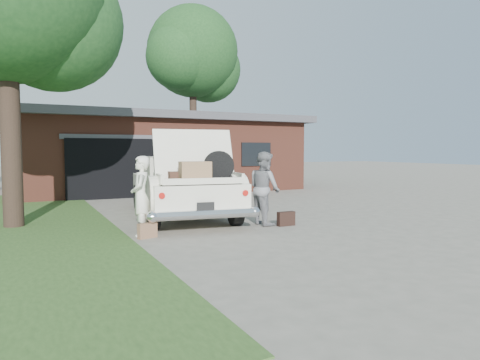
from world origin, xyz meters
name	(u,v)px	position (x,y,z in m)	size (l,w,h in m)	color
ground	(253,233)	(0.00, 0.00, 0.00)	(90.00, 90.00, 0.00)	gray
house	(153,152)	(0.98, 11.47, 1.67)	(12.80, 7.80, 3.30)	brown
tree_right	(194,58)	(5.09, 16.87, 7.41)	(6.31, 5.49, 10.49)	#38281E
sedan	(181,185)	(-0.60, 2.91, 0.83)	(2.96, 5.87, 2.26)	white
woman_left	(141,196)	(-2.22, 0.77, 0.83)	(0.60, 0.40, 1.66)	white
woman_right	(264,188)	(0.75, 0.78, 0.87)	(0.85, 0.66, 1.74)	gray
suitcase_left	(147,231)	(-2.18, 0.45, 0.15)	(0.40, 0.13, 0.31)	#8E6448
suitcase_right	(286,219)	(1.10, 0.37, 0.17)	(0.43, 0.14, 0.34)	black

